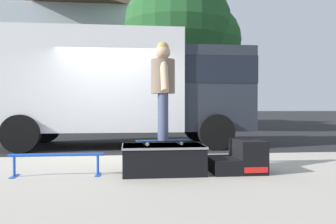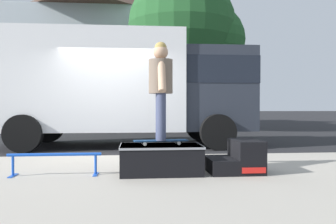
# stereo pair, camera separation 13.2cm
# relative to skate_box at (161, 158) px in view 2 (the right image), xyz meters

# --- Properties ---
(ground_plane) EXTENTS (140.00, 140.00, 0.00)m
(ground_plane) POSITION_rel_skate_box_xyz_m (-0.97, 2.43, -0.34)
(ground_plane) COLOR black
(sidewalk_slab) EXTENTS (50.00, 5.00, 0.12)m
(sidewalk_slab) POSITION_rel_skate_box_xyz_m (-0.97, -0.57, -0.28)
(sidewalk_slab) COLOR #A8A093
(sidewalk_slab) RESTS_ON ground
(skate_box) EXTENTS (1.18, 0.72, 0.41)m
(skate_box) POSITION_rel_skate_box_xyz_m (0.00, 0.00, 0.00)
(skate_box) COLOR black
(skate_box) RESTS_ON sidewalk_slab
(kicker_ramp) EXTENTS (0.77, 0.69, 0.47)m
(kicker_ramp) POSITION_rel_skate_box_xyz_m (1.15, -0.00, -0.02)
(kicker_ramp) COLOR black
(kicker_ramp) RESTS_ON sidewalk_slab
(grind_rail) EXTENTS (1.29, 0.28, 0.32)m
(grind_rail) POSITION_rel_skate_box_xyz_m (-1.50, -0.01, 0.01)
(grind_rail) COLOR blue
(grind_rail) RESTS_ON sidewalk_slab
(skateboard) EXTENTS (0.80, 0.30, 0.07)m
(skateboard) POSITION_rel_skate_box_xyz_m (0.00, 0.03, 0.25)
(skateboard) COLOR navy
(skateboard) RESTS_ON skate_box
(skater_kid) EXTENTS (0.35, 0.73, 1.43)m
(skater_kid) POSITION_rel_skate_box_xyz_m (0.00, 0.03, 1.10)
(skater_kid) COLOR #3F4766
(skater_kid) RESTS_ON skateboard
(box_truck) EXTENTS (6.91, 2.63, 3.05)m
(box_truck) POSITION_rel_skate_box_xyz_m (-0.65, 4.63, 1.36)
(box_truck) COLOR white
(box_truck) RESTS_ON ground
(street_tree_main) EXTENTS (4.99, 4.54, 6.80)m
(street_tree_main) POSITION_rel_skate_box_xyz_m (1.85, 9.69, 4.05)
(street_tree_main) COLOR brown
(street_tree_main) RESTS_ON ground
(house_behind) EXTENTS (9.54, 8.22, 8.40)m
(house_behind) POSITION_rel_skate_box_xyz_m (-2.76, 15.48, 3.90)
(house_behind) COLOR silver
(house_behind) RESTS_ON ground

